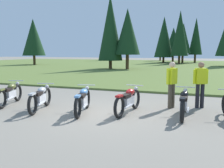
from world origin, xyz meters
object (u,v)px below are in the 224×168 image
object	(u,v)px
motorcycle_sky_blue	(83,100)
motorcycle_red	(128,100)
rider_in_hivis_vest	(200,82)
motorcycle_olive	(10,93)
motorcycle_silver	(40,98)
rider_with_back_turned	(172,82)
motorcycle_black	(184,103)

from	to	relation	value
motorcycle_sky_blue	motorcycle_red	world-z (taller)	same
rider_in_hivis_vest	motorcycle_olive	bearing A→B (deg)	-164.15
motorcycle_olive	motorcycle_red	world-z (taller)	same
motorcycle_olive	motorcycle_red	distance (m)	4.64
motorcycle_silver	rider_with_back_turned	distance (m)	4.68
motorcycle_sky_blue	rider_in_hivis_vest	distance (m)	4.24
rider_in_hivis_vest	rider_with_back_turned	distance (m)	1.03
motorcycle_olive	rider_with_back_turned	xyz separation A→B (m)	(5.88, 1.57, 0.51)
motorcycle_red	motorcycle_black	distance (m)	1.77
motorcycle_sky_blue	rider_with_back_turned	xyz separation A→B (m)	(2.66, 1.77, 0.51)
motorcycle_olive	motorcycle_red	size ratio (longest dim) A/B	0.96
motorcycle_sky_blue	rider_with_back_turned	world-z (taller)	rider_with_back_turned
motorcycle_silver	motorcycle_sky_blue	size ratio (longest dim) A/B	0.99
motorcycle_red	rider_with_back_turned	xyz separation A→B (m)	(1.24, 1.27, 0.51)
rider_with_back_turned	motorcycle_black	bearing A→B (deg)	-64.41
motorcycle_olive	motorcycle_black	distance (m)	6.41
motorcycle_red	motorcycle_olive	bearing A→B (deg)	-176.28
motorcycle_olive	rider_in_hivis_vest	size ratio (longest dim) A/B	1.21
rider_in_hivis_vest	rider_with_back_turned	size ratio (longest dim) A/B	1.00
motorcycle_olive	motorcycle_red	xyz separation A→B (m)	(4.63, 0.30, 0.00)
motorcycle_olive	rider_in_hivis_vest	bearing A→B (deg)	15.85
motorcycle_olive	motorcycle_silver	bearing A→B (deg)	-12.19
motorcycle_silver	motorcycle_sky_blue	bearing A→B (deg)	5.60
motorcycle_sky_blue	rider_in_hivis_vest	xyz separation A→B (m)	(3.62, 2.14, 0.51)
motorcycle_olive	motorcycle_red	bearing A→B (deg)	3.72
motorcycle_olive	rider_in_hivis_vest	world-z (taller)	rider_in_hivis_vest
motorcycle_sky_blue	rider_in_hivis_vest	size ratio (longest dim) A/B	1.23
rider_in_hivis_vest	rider_with_back_turned	bearing A→B (deg)	-158.98
rider_with_back_turned	rider_in_hivis_vest	bearing A→B (deg)	21.02
rider_in_hivis_vest	rider_with_back_turned	xyz separation A→B (m)	(-0.96, -0.37, 0.00)
motorcycle_black	rider_with_back_turned	distance (m)	1.31
motorcycle_silver	motorcycle_red	bearing A→B (deg)	12.40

